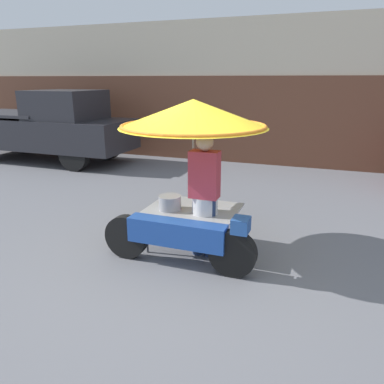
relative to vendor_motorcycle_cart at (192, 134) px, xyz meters
name	(u,v)px	position (x,y,z in m)	size (l,w,h in m)	color
ground_plane	(176,270)	(0.02, -0.67, -1.63)	(36.00, 36.00, 0.00)	slate
shopfront_building	(273,93)	(0.02, 6.86, 0.30)	(28.00, 2.06, 3.89)	#B2A893
vendor_motorcycle_cart	(192,134)	(0.00, 0.00, 0.00)	(2.05, 1.97, 2.07)	black
vendor_person	(204,189)	(0.22, -0.12, -0.69)	(0.38, 0.22, 1.67)	navy
pickup_truck	(48,127)	(-5.94, 4.15, -0.65)	(5.24, 1.85, 2.02)	black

